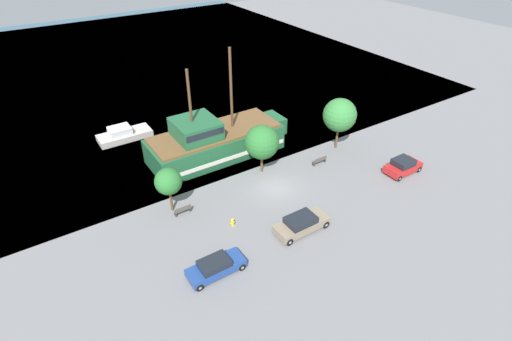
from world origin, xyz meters
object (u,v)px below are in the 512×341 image
bench_promenade_east (320,160)px  parked_car_curb_rear (403,166)px  parked_car_curb_mid (216,267)px  fire_hydrant (233,222)px  moored_boat_dockside (124,134)px  parked_car_curb_front (301,224)px  bench_promenade_west (183,210)px  pirate_ship (214,141)px

bench_promenade_east → parked_car_curb_rear: bearing=-44.2°
bench_promenade_east → parked_car_curb_mid: bearing=-155.7°
fire_hydrant → bench_promenade_east: (12.76, 3.50, 0.02)m
moored_boat_dockside → parked_car_curb_front: moored_boat_dockside is taller
bench_promenade_west → parked_car_curb_mid: bearing=-96.1°
parked_car_curb_rear → fire_hydrant: bearing=172.7°
parked_car_curb_rear → fire_hydrant: (-18.84, 2.41, -0.36)m
parked_car_curb_front → bench_promenade_east: (8.18, 7.19, -0.30)m
parked_car_curb_mid → bench_promenade_west: bearing=83.9°
bench_promenade_east → pirate_ship: bearing=137.8°
pirate_ship → bench_promenade_east: size_ratio=9.65×
pirate_ship → moored_boat_dockside: size_ratio=2.58×
bench_promenade_east → parked_car_curb_front: bearing=-138.7°
parked_car_curb_front → bench_promenade_east: size_ratio=2.95×
parked_car_curb_rear → bench_promenade_west: bearing=164.1°
fire_hydrant → parked_car_curb_rear: bearing=-7.3°
moored_boat_dockside → parked_car_curb_rear: size_ratio=1.58×
moored_boat_dockside → parked_car_curb_front: 25.22m
moored_boat_dockside → fire_hydrant: (3.02, -20.36, -0.17)m
parked_car_curb_mid → bench_promenade_east: (16.51, 7.46, -0.24)m
parked_car_curb_rear → fire_hydrant: parked_car_curb_rear is taller
moored_boat_dockside → bench_promenade_west: moored_boat_dockside is taller
bench_promenade_east → bench_promenade_west: bearing=178.9°
moored_boat_dockside → bench_promenade_east: bearing=-46.9°
pirate_ship → moored_boat_dockside: (-7.30, 9.18, -1.22)m
moored_boat_dockside → bench_promenade_west: 16.55m
moored_boat_dockside → parked_car_curb_mid: 24.33m
pirate_ship → bench_promenade_east: bearing=-42.2°
parked_car_curb_front → parked_car_curb_mid: parked_car_curb_front is taller
parked_car_curb_mid → bench_promenade_west: 7.81m
bench_promenade_west → parked_car_curb_rear: bearing=-15.9°
parked_car_curb_mid → parked_car_curb_rear: bearing=3.9°
parked_car_curb_front → bench_promenade_east: bearing=41.3°
moored_boat_dockside → fire_hydrant: 20.58m
bench_promenade_west → pirate_ship: bearing=45.7°
parked_car_curb_mid → bench_promenade_east: size_ratio=2.69×
moored_boat_dockside → parked_car_curb_mid: bearing=-91.7°
parked_car_curb_mid → bench_promenade_west: parked_car_curb_mid is taller
parked_car_curb_mid → bench_promenade_west: (0.83, 7.77, -0.24)m
parked_car_curb_front → parked_car_curb_rear: size_ratio=1.25×
pirate_ship → parked_car_curb_rear: (14.56, -13.59, -1.02)m
parked_car_curb_mid → fire_hydrant: (3.75, 3.96, -0.26)m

